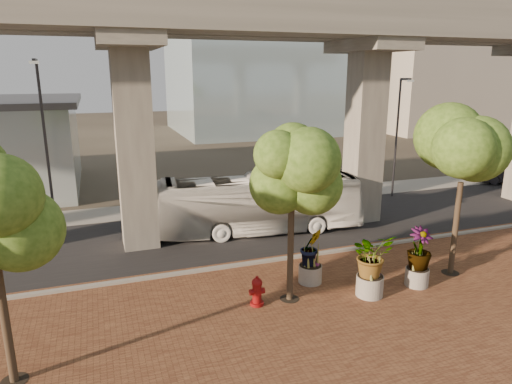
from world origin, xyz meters
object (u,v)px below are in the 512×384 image
object	(u,v)px
transit_bus	(258,204)
planter_front	(372,258)
parked_car	(508,174)
fire_hydrant	(257,291)

from	to	relation	value
transit_bus	planter_front	world-z (taller)	transit_bus
parked_car	planter_front	bearing A→B (deg)	141.13
transit_bus	parked_car	bearing A→B (deg)	-73.17
fire_hydrant	parked_car	bearing A→B (deg)	25.19
parked_car	fire_hydrant	distance (m)	26.07
transit_bus	parked_car	world-z (taller)	transit_bus
parked_car	planter_front	world-z (taller)	planter_front
transit_bus	planter_front	bearing A→B (deg)	-162.76
fire_hydrant	transit_bus	bearing A→B (deg)	70.21
fire_hydrant	planter_front	size ratio (longest dim) A/B	0.45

